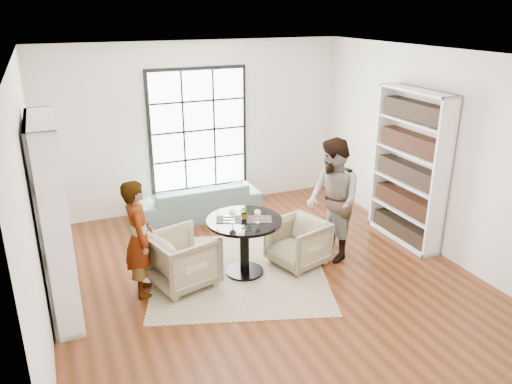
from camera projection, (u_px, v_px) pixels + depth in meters
name	position (u px, v px, depth m)	size (l,w,h in m)	color
ground	(265.00, 278.00, 6.90)	(6.00, 6.00, 0.00)	#602C16
room_shell	(250.00, 181.00, 6.93)	(6.00, 6.01, 6.00)	silver
rug	(239.00, 272.00, 7.06)	(2.38, 2.38, 0.01)	tan
pedestal_table	(244.00, 235.00, 6.84)	(1.03, 1.03, 0.82)	black
sofa	(199.00, 200.00, 8.83)	(2.12, 0.83, 0.62)	#779F90
armchair_left	(183.00, 259.00, 6.65)	(0.79, 0.81, 0.74)	tan
armchair_right	(298.00, 243.00, 7.19)	(0.72, 0.74, 0.67)	#C6B28D
person_left	(139.00, 239.00, 6.30)	(0.57, 0.37, 1.56)	gray
person_right	(333.00, 201.00, 7.19)	(0.88, 0.69, 1.81)	gray
placemat_left	(229.00, 219.00, 6.75)	(0.34, 0.26, 0.01)	black
placemat_right	(259.00, 219.00, 6.75)	(0.34, 0.26, 0.01)	black
cutlery_left	(229.00, 219.00, 6.75)	(0.14, 0.22, 0.01)	silver
cutlery_right	(259.00, 219.00, 6.75)	(0.14, 0.22, 0.01)	silver
wine_glass_left	(232.00, 213.00, 6.60)	(0.09, 0.09, 0.21)	silver
wine_glass_right	(258.00, 213.00, 6.61)	(0.09, 0.09, 0.19)	silver
flower_centerpiece	(245.00, 212.00, 6.76)	(0.17, 0.14, 0.18)	gray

